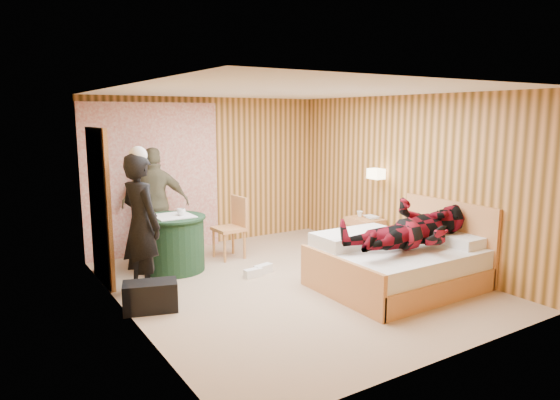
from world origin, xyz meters
TOP-DOWN VIEW (x-y plane):
  - floor at (0.00, 0.00)m, footprint 4.20×5.00m
  - ceiling at (0.00, 0.00)m, footprint 4.20×5.00m
  - wall_back at (0.00, 2.50)m, footprint 4.20×0.02m
  - wall_left at (-2.10, 0.00)m, footprint 0.02×5.00m
  - wall_right at (2.10, 0.00)m, footprint 0.02×5.00m
  - curtain at (-1.00, 2.43)m, footprint 2.20×0.08m
  - doorway at (-2.06, 1.40)m, footprint 0.06×0.90m
  - wall_lamp at (1.92, 0.45)m, footprint 0.26×0.24m
  - bed at (1.13, -0.85)m, footprint 1.98×1.53m
  - nightstand at (1.88, 0.63)m, footprint 0.43×0.59m
  - round_table at (-1.07, 1.35)m, footprint 0.91×0.91m
  - chair_far at (-1.07, 2.06)m, footprint 0.43×0.43m
  - chair_near at (-0.05, 1.51)m, footprint 0.46×0.46m
  - duffel_bag at (-1.85, 0.06)m, footprint 0.67×0.49m
  - sneaker_left at (-0.08, 0.55)m, footprint 0.30×0.18m
  - sneaker_right at (-0.27, 0.48)m, footprint 0.26×0.12m
  - woman_standing at (-1.74, 0.65)m, footprint 0.57×0.73m
  - man_at_table at (-1.07, 2.11)m, footprint 1.09×0.76m
  - man_on_bed at (1.15, -1.07)m, footprint 0.86×0.67m
  - book_lower at (1.88, 0.58)m, footprint 0.21×0.26m
  - book_upper at (1.88, 0.58)m, footprint 0.17×0.23m
  - cup_nightstand at (1.88, 0.76)m, footprint 0.10×0.10m
  - cup_table at (-0.97, 1.30)m, footprint 0.14×0.14m

SIDE VIEW (x-z plane):
  - floor at x=0.00m, z-range -0.01..0.01m
  - sneaker_right at x=-0.27m, z-range 0.00..0.12m
  - sneaker_left at x=-0.08m, z-range 0.00..0.12m
  - duffel_bag at x=-1.85m, z-range 0.00..0.34m
  - nightstand at x=1.88m, z-range 0.01..0.57m
  - bed at x=1.13m, z-range -0.22..0.83m
  - round_table at x=-1.07m, z-range 0.00..0.81m
  - chair_far at x=-1.07m, z-range 0.07..1.00m
  - chair_near at x=-0.05m, z-range 0.08..1.03m
  - book_lower at x=1.88m, z-range 0.56..0.59m
  - book_upper at x=1.88m, z-range 0.59..0.60m
  - cup_nightstand at x=1.88m, z-range 0.56..0.66m
  - cup_table at x=-0.97m, z-range 0.80..0.90m
  - man_at_table at x=-1.07m, z-range 0.00..1.72m
  - woman_standing at x=-1.74m, z-range 0.00..1.76m
  - man_on_bed at x=1.15m, z-range 0.07..1.84m
  - doorway at x=-2.06m, z-range 0.00..2.05m
  - curtain at x=-1.00m, z-range 0.00..2.40m
  - wall_back at x=0.00m, z-range 0.00..2.50m
  - wall_left at x=-2.10m, z-range 0.00..2.50m
  - wall_right at x=2.10m, z-range 0.00..2.50m
  - wall_lamp at x=1.92m, z-range 1.22..1.38m
  - ceiling at x=0.00m, z-range 2.50..2.50m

